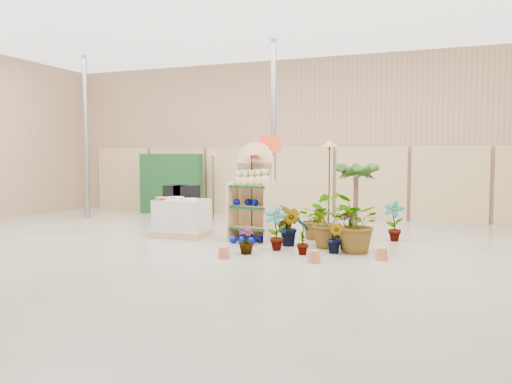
% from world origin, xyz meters
% --- Properties ---
extents(room, '(15.20, 12.10, 4.70)m').
position_xyz_m(room, '(0.00, 0.91, 2.21)').
color(room, gray).
rests_on(room, ground).
extents(display_shelf, '(0.91, 0.65, 2.00)m').
position_xyz_m(display_shelf, '(0.21, 1.60, 0.92)').
color(display_shelf, '#DEBA87').
rests_on(display_shelf, ground).
extents(teddy_bears, '(0.75, 0.20, 0.33)m').
position_xyz_m(teddy_bears, '(0.24, 1.51, 1.27)').
color(teddy_bears, beige).
rests_on(teddy_bears, display_shelf).
extents(gazing_balls_shelf, '(0.74, 0.25, 0.14)m').
position_xyz_m(gazing_balls_shelf, '(0.21, 1.49, 0.79)').
color(gazing_balls_shelf, '#020A87').
rests_on(gazing_balls_shelf, display_shelf).
extents(gazing_balls_floor, '(0.63, 0.39, 0.15)m').
position_xyz_m(gazing_balls_floor, '(0.21, 1.23, 0.07)').
color(gazing_balls_floor, '#020A87').
rests_on(gazing_balls_floor, ground).
extents(pallet_stack, '(1.18, 1.00, 0.83)m').
position_xyz_m(pallet_stack, '(-1.42, 1.54, 0.40)').
color(pallet_stack, tan).
rests_on(pallet_stack, ground).
extents(charcoal_planters, '(0.80, 0.50, 1.00)m').
position_xyz_m(charcoal_planters, '(-2.31, 3.14, 0.50)').
color(charcoal_planters, black).
rests_on(charcoal_planters, ground).
extents(trellis_stock, '(2.00, 0.30, 1.80)m').
position_xyz_m(trellis_stock, '(-3.80, 5.20, 0.90)').
color(trellis_stock, '#14431D').
rests_on(trellis_stock, ground).
extents(offer_sign, '(0.50, 0.08, 2.20)m').
position_xyz_m(offer_sign, '(0.10, 2.98, 1.57)').
color(offer_sign, gray).
rests_on(offer_sign, ground).
extents(bird_table_front, '(0.34, 0.34, 1.89)m').
position_xyz_m(bird_table_front, '(0.21, 1.49, 1.75)').
color(bird_table_front, black).
rests_on(bird_table_front, ground).
extents(bird_table_right, '(0.34, 0.34, 2.04)m').
position_xyz_m(bird_table_right, '(1.75, 1.69, 1.90)').
color(bird_table_right, black).
rests_on(bird_table_right, ground).
extents(bird_table_back, '(0.34, 0.34, 1.89)m').
position_xyz_m(bird_table_back, '(-2.01, 4.36, 1.75)').
color(bird_table_back, black).
rests_on(bird_table_back, ground).
extents(palm, '(0.70, 0.70, 1.67)m').
position_xyz_m(palm, '(2.15, 2.44, 1.42)').
color(palm, brown).
rests_on(palm, ground).
extents(potted_plant_0, '(0.43, 0.29, 0.80)m').
position_xyz_m(potted_plant_0, '(0.99, 0.69, 0.40)').
color(potted_plant_0, '#244814').
rests_on(potted_plant_0, ground).
extents(potted_plant_1, '(0.49, 0.44, 0.75)m').
position_xyz_m(potted_plant_1, '(1.11, 1.20, 0.37)').
color(potted_plant_1, '#244814').
rests_on(potted_plant_1, ground).
extents(potted_plant_2, '(1.16, 1.11, 0.99)m').
position_xyz_m(potted_plant_2, '(1.77, 1.29, 0.49)').
color(potted_plant_2, '#244814').
rests_on(potted_plant_2, ground).
extents(potted_plant_3, '(0.61, 0.61, 0.78)m').
position_xyz_m(potted_plant_3, '(2.23, 1.24, 0.39)').
color(potted_plant_3, '#244814').
rests_on(potted_plant_3, ground).
extents(potted_plant_4, '(0.49, 0.38, 0.82)m').
position_xyz_m(potted_plant_4, '(2.92, 2.48, 0.41)').
color(potted_plant_4, '#244814').
rests_on(potted_plant_4, ground).
extents(potted_plant_5, '(0.41, 0.37, 0.61)m').
position_xyz_m(potted_plant_5, '(1.40, 2.15, 0.31)').
color(potted_plant_5, '#244814').
rests_on(potted_plant_5, ground).
extents(potted_plant_6, '(0.93, 0.98, 0.86)m').
position_xyz_m(potted_plant_6, '(1.32, 2.23, 0.43)').
color(potted_plant_6, '#244814').
rests_on(potted_plant_6, ground).
extents(potted_plant_7, '(0.37, 0.37, 0.47)m').
position_xyz_m(potted_plant_7, '(0.61, 0.18, 0.24)').
color(potted_plant_7, '#244814').
rests_on(potted_plant_7, ground).
extents(potted_plant_8, '(0.39, 0.42, 0.66)m').
position_xyz_m(potted_plant_8, '(1.56, 0.46, 0.33)').
color(potted_plant_8, '#244814').
rests_on(potted_plant_8, ground).
extents(potted_plant_9, '(0.38, 0.35, 0.57)m').
position_xyz_m(potted_plant_9, '(2.07, 0.76, 0.28)').
color(potted_plant_9, '#244814').
rests_on(potted_plant_9, ground).
extents(potted_plant_10, '(1.15, 1.22, 1.08)m').
position_xyz_m(potted_plant_10, '(2.42, 0.94, 0.54)').
color(potted_plant_10, '#244814').
rests_on(potted_plant_10, ground).
extents(potted_plant_11, '(0.39, 0.39, 0.62)m').
position_xyz_m(potted_plant_11, '(0.50, 2.83, 0.31)').
color(potted_plant_11, '#244814').
rests_on(potted_plant_11, ground).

